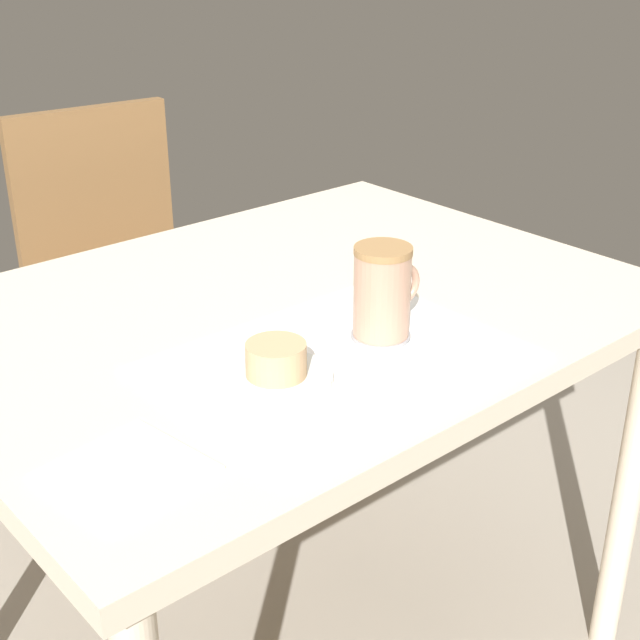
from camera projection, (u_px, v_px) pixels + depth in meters
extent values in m
cylinder|color=beige|center=(628.00, 490.00, 1.60)|extent=(0.05, 0.05, 0.71)
cylinder|color=beige|center=(358.00, 353.00, 2.09)|extent=(0.05, 0.05, 0.71)
cube|color=beige|center=(288.00, 312.00, 1.39)|extent=(1.09, 0.82, 0.04)
cylinder|color=brown|center=(246.00, 413.00, 2.13)|extent=(0.04, 0.04, 0.41)
cylinder|color=brown|center=(107.00, 461.00, 1.94)|extent=(0.04, 0.04, 0.41)
cylinder|color=brown|center=(178.00, 357.00, 2.39)|extent=(0.04, 0.04, 0.41)
cylinder|color=brown|center=(49.00, 395.00, 2.20)|extent=(0.04, 0.04, 0.41)
cube|color=brown|center=(138.00, 320.00, 2.07)|extent=(0.46, 0.46, 0.04)
cube|color=brown|center=(94.00, 201.00, 2.11)|extent=(0.39, 0.07, 0.44)
cube|color=white|center=(339.00, 362.00, 1.20)|extent=(0.47, 0.35, 0.00)
cylinder|color=silver|center=(277.00, 379.00, 1.14)|extent=(0.15, 0.15, 0.01)
cylinder|color=tan|center=(276.00, 359.00, 1.13)|extent=(0.08, 0.08, 0.04)
cylinder|color=#99999E|center=(381.00, 335.00, 1.26)|extent=(0.09, 0.09, 0.00)
cylinder|color=tan|center=(382.00, 295.00, 1.24)|extent=(0.08, 0.08, 0.12)
cylinder|color=#9E7547|center=(383.00, 250.00, 1.21)|extent=(0.08, 0.08, 0.01)
torus|color=tan|center=(403.00, 285.00, 1.26)|extent=(0.06, 0.01, 0.06)
cube|color=white|center=(127.00, 471.00, 0.97)|extent=(0.17, 0.17, 0.00)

